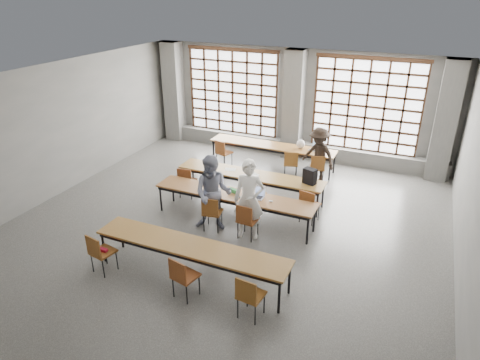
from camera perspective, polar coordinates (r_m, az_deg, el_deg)
name	(u,v)px	position (r m, az deg, el deg)	size (l,w,h in m)	color
floor	(224,229)	(10.25, -2.18, -6.55)	(11.00, 11.00, 0.00)	#484845
ceiling	(221,81)	(8.94, -2.55, 12.99)	(11.00, 11.00, 0.00)	silver
wall_back	(296,103)	(14.35, 7.48, 10.13)	(10.00, 10.00, 0.00)	#60605D
wall_front	(11,327)	(5.78, -28.23, -16.92)	(10.00, 10.00, 0.00)	#60605D
wall_left	(52,132)	(12.39, -23.74, 5.88)	(11.00, 11.00, 0.00)	#60605D
wall_right	(475,204)	(8.69, 28.83, -2.81)	(11.00, 11.00, 0.00)	#60605D
column_left	(174,92)	(15.93, -8.80, 11.51)	(0.60, 0.55, 3.50)	#5C5C5A
column_mid	(293,105)	(14.09, 7.14, 9.88)	(0.60, 0.55, 3.50)	#5C5C5A
column_right	(446,122)	(13.55, 25.73, 7.02)	(0.60, 0.55, 3.50)	#5C5C5A
window_left	(233,93)	(15.01, -0.97, 11.57)	(3.32, 0.12, 3.00)	white
window_right	(366,106)	(13.80, 16.50, 9.39)	(3.32, 0.12, 3.00)	white
sill_ledge	(292,148)	(14.61, 6.93, 4.26)	(9.80, 0.35, 0.50)	#5C5C5A
desk_row_a	(272,147)	(13.45, 4.29, 4.42)	(4.00, 0.70, 0.73)	brown
desk_row_b	(250,176)	(11.36, 1.34, 0.54)	(4.00, 0.70, 0.73)	brown
desk_row_c	(234,196)	(10.27, -0.81, -2.21)	(4.00, 0.70, 0.73)	brown
desk_row_d	(191,248)	(8.42, -6.60, -9.01)	(4.00, 0.70, 0.73)	brown
chair_back_left	(223,151)	(13.47, -2.34, 3.92)	(0.52, 0.52, 0.88)	maroon
chair_back_mid	(291,162)	(12.70, 6.81, 2.44)	(0.53, 0.53, 0.88)	brown
chair_back_right	(317,166)	(12.51, 10.29, 1.86)	(0.52, 0.52, 0.88)	brown
chair_mid_left	(186,179)	(11.56, -7.17, 0.10)	(0.47, 0.47, 0.88)	maroon
chair_mid_centre	(255,193)	(10.75, 1.97, -1.68)	(0.46, 0.47, 0.88)	brown
chair_mid_right	(309,203)	(10.37, 9.13, -3.05)	(0.49, 0.49, 0.88)	brown
chair_front_left	(212,210)	(9.94, -3.82, -4.06)	(0.49, 0.49, 0.88)	brown
chair_front_right	(246,218)	(9.61, 0.86, -5.10)	(0.45, 0.45, 0.88)	brown
chair_near_left	(99,250)	(8.97, -18.26, -8.87)	(0.49, 0.49, 0.88)	brown
chair_near_mid	(182,274)	(7.98, -7.69, -12.34)	(0.50, 0.50, 0.88)	brown
chair_near_right	(249,294)	(7.49, 1.22, -14.90)	(0.46, 0.47, 0.88)	brown
student_male	(249,200)	(9.52, 1.21, -2.63)	(0.69, 0.45, 1.88)	white
student_female	(213,193)	(9.87, -3.61, -1.78)	(0.89, 0.69, 1.83)	navy
student_back	(319,155)	(12.53, 10.43, 3.27)	(1.06, 0.61, 1.64)	black
laptop_front	(257,194)	(10.11, 2.28, -1.88)	(0.36, 0.31, 0.26)	silver
laptop_back	(316,148)	(13.14, 10.10, 4.20)	(0.43, 0.39, 0.26)	#AEAEB2
mouse	(271,201)	(9.89, 4.15, -2.83)	(0.10, 0.06, 0.04)	white
green_box	(233,191)	(10.30, -0.88, -1.43)	(0.25, 0.09, 0.09)	#2D8B3E
phone	(239,197)	(10.09, -0.12, -2.27)	(0.13, 0.06, 0.01)	black
paper_sheet_a	(230,169)	(11.59, -1.30, 1.43)	(0.30, 0.21, 0.00)	white
paper_sheet_c	(254,174)	(11.29, 1.82, 0.77)	(0.30, 0.21, 0.00)	silver
backpack	(310,176)	(10.84, 9.29, 0.51)	(0.32, 0.20, 0.40)	black
plastic_bag	(301,144)	(13.17, 8.09, 4.76)	(0.26, 0.21, 0.29)	white
red_pouch	(103,250)	(9.03, -17.83, -8.85)	(0.20, 0.08, 0.06)	#AB152F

